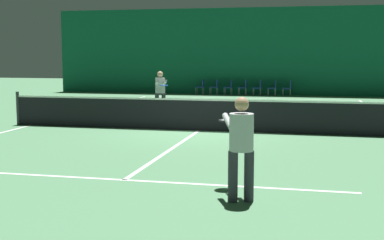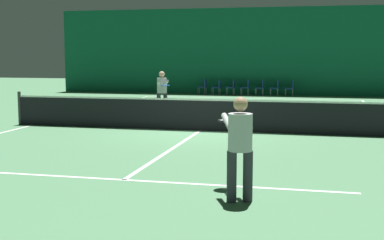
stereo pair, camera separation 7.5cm
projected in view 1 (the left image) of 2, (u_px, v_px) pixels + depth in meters
name	position (u px, v px, depth m)	size (l,w,h in m)	color
ground_plane	(199.00, 131.00, 15.88)	(60.00, 60.00, 0.00)	#4C7F56
backdrop_curtain	(254.00, 51.00, 29.47)	(23.00, 0.12, 4.79)	#0F5138
court_line_baseline_far	(248.00, 98.00, 27.39)	(11.00, 0.10, 0.00)	white
court_line_service_far	(232.00, 109.00, 22.07)	(8.25, 0.10, 0.00)	white
court_line_service_near	(124.00, 180.00, 9.69)	(8.25, 0.10, 0.00)	white
court_line_sideline_left	(31.00, 125.00, 17.10)	(0.10, 23.80, 0.00)	white
court_line_centre	(199.00, 131.00, 15.88)	(0.10, 12.80, 0.00)	white
tennis_net	(199.00, 114.00, 15.82)	(12.00, 0.10, 1.07)	black
player_near	(241.00, 141.00, 8.22)	(0.81, 1.37, 1.63)	#2D2D38
player_far	(160.00, 89.00, 20.21)	(0.85, 1.36, 1.62)	#2D2D38
courtside_chair_0	(201.00, 86.00, 29.81)	(0.44, 0.44, 0.84)	#99999E
courtside_chair_1	(215.00, 86.00, 29.64)	(0.44, 0.44, 0.84)	#99999E
courtside_chair_2	(229.00, 86.00, 29.46)	(0.44, 0.44, 0.84)	#99999E
courtside_chair_3	(244.00, 86.00, 29.28)	(0.44, 0.44, 0.84)	#99999E
courtside_chair_4	(258.00, 87.00, 29.10)	(0.44, 0.44, 0.84)	#99999E
courtside_chair_5	(273.00, 87.00, 28.92)	(0.44, 0.44, 0.84)	#99999E
courtside_chair_6	(288.00, 87.00, 28.75)	(0.44, 0.44, 0.84)	#99999E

